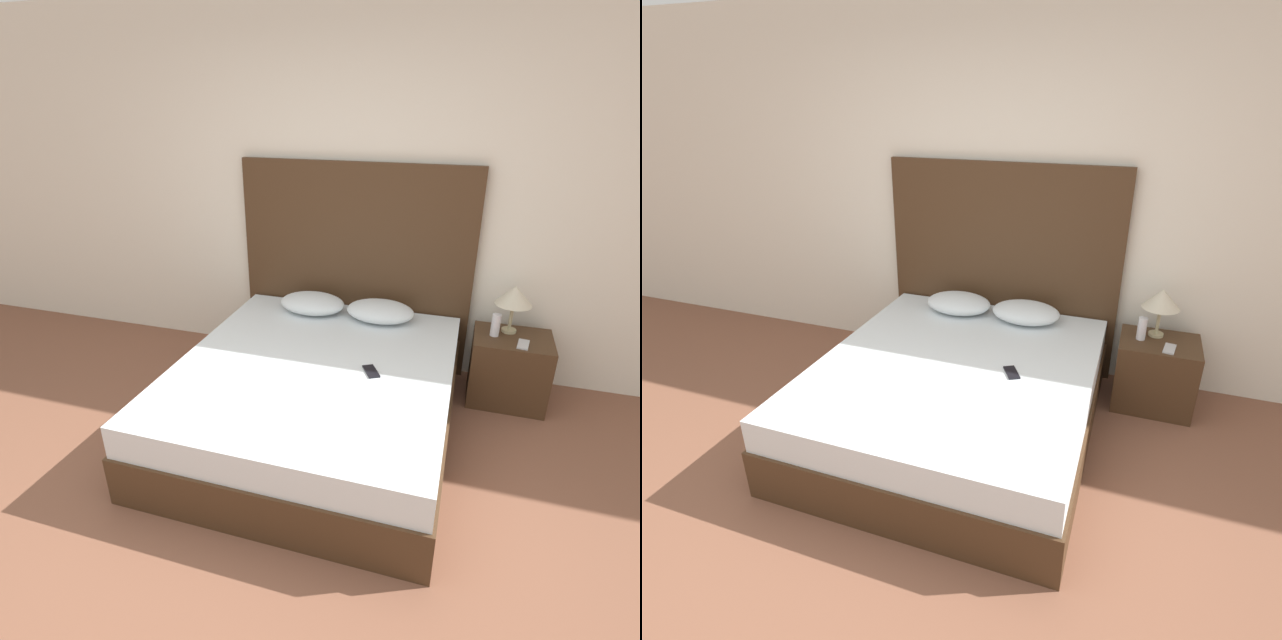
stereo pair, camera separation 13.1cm
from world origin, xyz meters
TOP-DOWN VIEW (x-y plane):
  - ground_plane at (0.00, 0.00)m, footprint 16.00×16.00m
  - wall_back at (0.00, 2.35)m, footprint 10.00×0.06m
  - bed at (0.07, 1.27)m, footprint 1.71×1.97m
  - headboard at (0.07, 2.28)m, footprint 1.80×0.05m
  - pillow_left at (-0.20, 2.02)m, footprint 0.50×0.36m
  - pillow_right at (0.33, 2.02)m, footprint 0.50×0.36m
  - phone_on_bed at (0.43, 1.25)m, footprint 0.13×0.17m
  - nightstand at (1.28, 2.00)m, footprint 0.53×0.42m
  - table_lamp at (1.25, 2.09)m, footprint 0.25×0.25m
  - phone_on_nightstand at (1.33, 1.90)m, footprint 0.09×0.16m
  - toiletry_bottle at (1.15, 2.00)m, footprint 0.06×0.06m

SIDE VIEW (x-z plane):
  - ground_plane at x=0.00m, z-range 0.00..0.00m
  - bed at x=0.07m, z-range 0.00..0.49m
  - nightstand at x=1.28m, z-range 0.00..0.50m
  - phone_on_bed at x=0.43m, z-range 0.50..0.51m
  - phone_on_nightstand at x=1.33m, z-range 0.50..0.51m
  - pillow_left at x=-0.20m, z-range 0.50..0.64m
  - pillow_right at x=0.33m, z-range 0.50..0.64m
  - toiletry_bottle at x=1.15m, z-range 0.50..0.66m
  - table_lamp at x=1.25m, z-range 0.60..0.94m
  - headboard at x=0.07m, z-range 0.00..1.60m
  - wall_back at x=0.00m, z-range 0.00..2.70m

